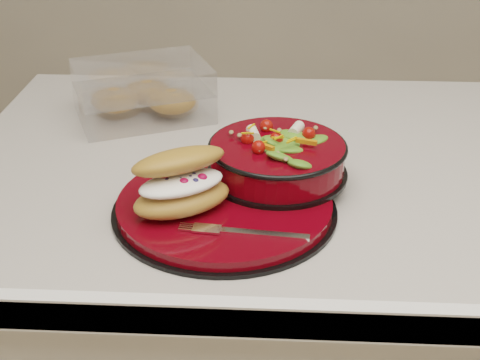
{
  "coord_description": "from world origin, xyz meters",
  "views": [
    {
      "loc": [
        -0.12,
        -0.95,
        1.38
      ],
      "look_at": [
        -0.17,
        -0.15,
        0.94
      ],
      "focal_mm": 50.0,
      "sensor_mm": 36.0,
      "label": 1
    }
  ],
  "objects_px": {
    "salad_bowl": "(277,154)",
    "croissant": "(182,183)",
    "fork": "(246,232)",
    "pastry_box": "(143,92)",
    "dinner_plate": "(225,206)"
  },
  "relations": [
    {
      "from": "dinner_plate",
      "to": "fork",
      "type": "height_order",
      "value": "fork"
    },
    {
      "from": "croissant",
      "to": "salad_bowl",
      "type": "bearing_deg",
      "value": 8.26
    },
    {
      "from": "pastry_box",
      "to": "croissant",
      "type": "bearing_deg",
      "value": -94.94
    },
    {
      "from": "dinner_plate",
      "to": "fork",
      "type": "relative_size",
      "value": 2.08
    },
    {
      "from": "dinner_plate",
      "to": "croissant",
      "type": "relative_size",
      "value": 2.03
    },
    {
      "from": "pastry_box",
      "to": "salad_bowl",
      "type": "bearing_deg",
      "value": -69.83
    },
    {
      "from": "croissant",
      "to": "fork",
      "type": "relative_size",
      "value": 1.03
    },
    {
      "from": "pastry_box",
      "to": "dinner_plate",
      "type": "bearing_deg",
      "value": -85.86
    },
    {
      "from": "dinner_plate",
      "to": "croissant",
      "type": "xyz_separation_m",
      "value": [
        -0.05,
        -0.02,
        0.05
      ]
    },
    {
      "from": "salad_bowl",
      "to": "fork",
      "type": "xyz_separation_m",
      "value": [
        -0.04,
        -0.16,
        -0.03
      ]
    },
    {
      "from": "fork",
      "to": "pastry_box",
      "type": "bearing_deg",
      "value": 32.14
    },
    {
      "from": "croissant",
      "to": "pastry_box",
      "type": "height_order",
      "value": "croissant"
    },
    {
      "from": "dinner_plate",
      "to": "fork",
      "type": "xyz_separation_m",
      "value": [
        0.03,
        -0.08,
        0.01
      ]
    },
    {
      "from": "fork",
      "to": "pastry_box",
      "type": "relative_size",
      "value": 0.54
    },
    {
      "from": "salad_bowl",
      "to": "croissant",
      "type": "height_order",
      "value": "salad_bowl"
    }
  ]
}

